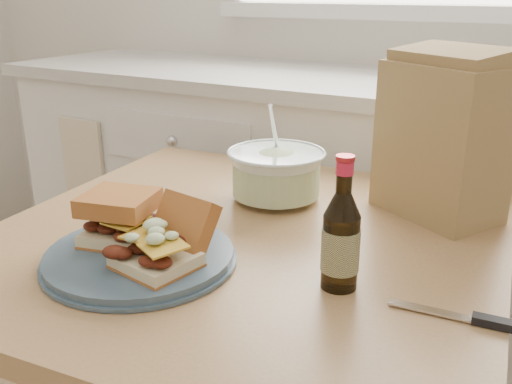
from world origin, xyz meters
The scene contains 9 objects.
cabinet_run centered at (0.00, 1.70, 0.47)m, with size 2.50×0.64×0.94m.
dining_table centered at (0.07, 0.86, 0.65)m, with size 1.00×1.00×0.77m.
plate centered at (-0.02, 0.67, 0.78)m, with size 0.31×0.31×0.02m, color #3D5263.
sandwich_left centered at (-0.07, 0.69, 0.83)m, with size 0.14×0.13×0.09m.
sandwich_right centered at (0.04, 0.66, 0.82)m, with size 0.13×0.18×0.10m.
coleslaw_bowl centered at (0.04, 1.04, 0.82)m, with size 0.21×0.21×0.21m.
beer_bottle centered at (0.30, 0.76, 0.85)m, with size 0.06×0.06×0.21m.
knife centered at (0.51, 0.75, 0.77)m, with size 0.19×0.03×0.01m.
paper_bag centered at (0.36, 1.13, 0.92)m, with size 0.23×0.15×0.30m, color #9B7C4B.
Camera 1 is at (0.57, 0.02, 1.20)m, focal length 40.00 mm.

